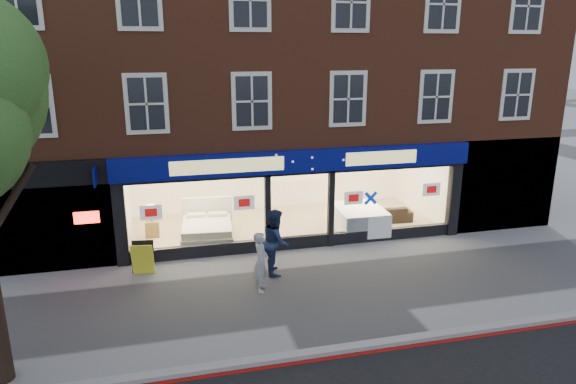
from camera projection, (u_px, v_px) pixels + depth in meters
name	position (u px, v px, depth m)	size (l,w,h in m)	color
ground	(329.00, 289.00, 13.93)	(120.00, 120.00, 0.00)	gray
kerb_line	(374.00, 352.00, 11.04)	(60.00, 0.10, 0.01)	#8C0A07
kerb_stone	(371.00, 345.00, 11.21)	(60.00, 0.25, 0.12)	gray
showroom_floor	(284.00, 225.00, 18.83)	(11.00, 4.50, 0.10)	tan
building	(272.00, 38.00, 18.60)	(19.00, 8.26, 10.30)	brown
display_bed	(207.00, 229.00, 17.28)	(1.91, 2.24, 1.18)	beige
bedside_table	(152.00, 228.00, 17.49)	(0.45, 0.45, 0.55)	brown
mattress_stack	(359.00, 219.00, 18.10)	(1.68, 2.09, 0.80)	white
sofa	(385.00, 214.00, 19.02)	(1.96, 0.77, 0.57)	black
a_board	(143.00, 258.00, 14.74)	(0.63, 0.41, 0.97)	yellow
pedestrian_grey	(261.00, 262.00, 13.66)	(0.60, 0.40, 1.65)	#9A9CA1
pedestrian_blue	(276.00, 241.00, 14.73)	(0.93, 0.72, 1.91)	#1B264B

